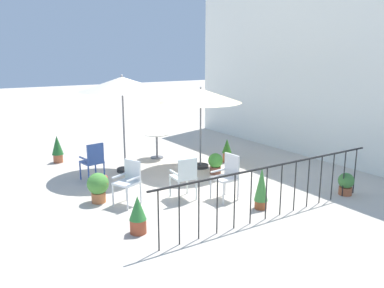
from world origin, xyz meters
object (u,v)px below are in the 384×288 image
potted_plant_4 (261,188)px  potted_plant_5 (227,150)px  cafe_table_0 (157,141)px  patio_umbrella_1 (122,85)px  patio_chair_2 (93,159)px  patio_chair_3 (129,179)px  potted_plant_3 (215,163)px  potted_plant_0 (98,186)px  potted_plant_6 (346,183)px  potted_plant_1 (138,214)px  patio_umbrella_0 (201,96)px  potted_plant_2 (57,148)px  patio_chair_0 (228,174)px  patio_chair_1 (185,175)px

potted_plant_4 → potted_plant_5: size_ratio=1.27×
cafe_table_0 → patio_umbrella_1: bearing=-60.3°
patio_chair_2 → patio_chair_3: patio_chair_2 is taller
potted_plant_3 → potted_plant_4: size_ratio=0.63×
potted_plant_0 → potted_plant_5: 4.23m
potted_plant_4 → potted_plant_6: potted_plant_4 is taller
patio_chair_3 → potted_plant_4: patio_chair_3 is taller
potted_plant_1 → potted_plant_3: potted_plant_1 is taller
patio_chair_2 → potted_plant_5: (0.40, 3.72, -0.17)m
potted_plant_0 → potted_plant_4: size_ratio=0.73×
patio_umbrella_0 → potted_plant_2: patio_umbrella_0 is taller
patio_chair_0 → patio_chair_3: size_ratio=1.06×
patio_umbrella_0 → potted_plant_0: 3.67m
patio_chair_2 → potted_plant_4: (3.49, 2.19, -0.09)m
potted_plant_0 → patio_chair_2: bearing=164.7°
potted_plant_6 → potted_plant_1: bearing=-98.7°
potted_plant_5 → potted_plant_6: size_ratio=1.38×
potted_plant_1 → patio_chair_3: bearing=162.2°
patio_chair_3 → potted_plant_0: 0.68m
potted_plant_2 → potted_plant_0: bearing=-1.3°
potted_plant_3 → potted_plant_5: size_ratio=0.80×
patio_chair_3 → potted_plant_4: (1.62, 2.09, -0.09)m
patio_chair_3 → potted_plant_6: 4.65m
cafe_table_0 → potted_plant_0: bearing=-46.8°
patio_chair_1 → potted_plant_3: size_ratio=1.69×
potted_plant_1 → potted_plant_2: (-5.32, 0.01, 0.07)m
patio_chair_0 → patio_chair_2: (-2.69, -1.97, -0.02)m
potted_plant_4 → patio_umbrella_1: bearing=-161.8°
potted_plant_2 → potted_plant_6: bearing=37.3°
patio_umbrella_0 → patio_chair_0: patio_umbrella_0 is taller
potted_plant_6 → potted_plant_0: bearing=-117.7°
potted_plant_1 → potted_plant_4: bearing=83.0°
cafe_table_0 → patio_chair_0: 3.77m
potted_plant_0 → potted_plant_2: (-3.57, 0.08, 0.06)m
patio_umbrella_1 → patio_chair_3: patio_umbrella_1 is taller
patio_chair_0 → potted_plant_4: bearing=15.5°
potted_plant_3 → potted_plant_6: (2.75, 1.50, -0.04)m
patio_chair_1 → potted_plant_3: (-1.12, 1.60, -0.25)m
patio_umbrella_1 → potted_plant_5: size_ratio=3.71×
patio_chair_2 → potted_plant_2: bearing=-171.7°
patio_chair_1 → potted_plant_2: size_ratio=1.18×
potted_plant_1 → potted_plant_3: 3.72m
patio_chair_0 → potted_plant_2: size_ratio=1.23×
patio_chair_2 → potted_plant_2: 2.16m
patio_chair_0 → potted_plant_1: patio_chair_0 is taller
cafe_table_0 → potted_plant_5: (1.47, 1.45, -0.14)m
patio_umbrella_0 → potted_plant_1: patio_umbrella_0 is taller
patio_umbrella_0 → potted_plant_6: (3.44, 1.50, -1.66)m
patio_umbrella_1 → patio_chair_3: (2.18, -0.84, -1.71)m
potted_plant_4 → potted_plant_6: size_ratio=1.75×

